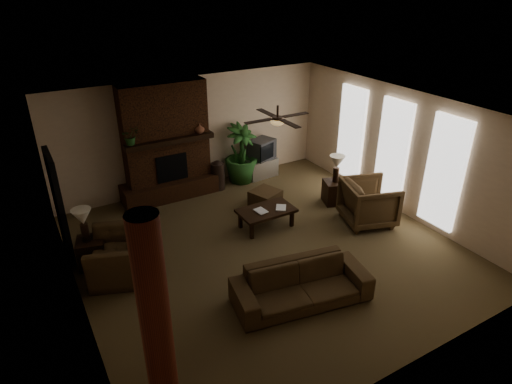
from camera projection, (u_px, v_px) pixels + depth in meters
room_shell at (267, 186)px, 8.20m from camera, size 7.00×7.00×7.00m
fireplace at (167, 152)px, 10.45m from camera, size 2.40×0.70×2.80m
windows at (392, 151)px, 9.93m from camera, size 0.08×3.65×2.35m
log_column at (156, 321)px, 5.02m from camera, size 0.36×0.36×2.80m
doorway at (59, 207)px, 8.21m from camera, size 0.10×1.00×2.10m
ceiling_fan at (277, 120)px, 8.11m from camera, size 1.35×1.35×0.37m
sofa at (302, 279)px, 7.24m from camera, size 2.37×1.06×0.89m
armchair_left at (120, 249)px, 7.86m from camera, size 1.17×1.42×1.07m
armchair_right at (369, 201)px, 9.54m from camera, size 1.25×1.29×1.07m
coffee_table at (266, 212)px, 9.42m from camera, size 1.20×0.70×0.43m
ottoman at (265, 199)px, 10.35m from camera, size 0.77×0.77×0.40m
tv_stand at (260, 167)px, 11.88m from camera, size 0.89×0.57×0.50m
tv at (262, 149)px, 11.69m from camera, size 0.78×0.71×0.52m
floor_vase at (218, 173)px, 11.09m from camera, size 0.34×0.34×0.77m
floor_plant at (241, 166)px, 11.53m from camera, size 1.32×1.73×0.86m
side_table_left at (92, 252)px, 8.23m from camera, size 0.61×0.61×0.55m
lamp_left at (83, 219)px, 7.89m from camera, size 0.41×0.41×0.65m
side_table_right at (335, 192)px, 10.49m from camera, size 0.64×0.64×0.55m
lamp_right at (337, 164)px, 10.17m from camera, size 0.44×0.44×0.65m
mantel_plant at (130, 138)px, 9.64m from camera, size 0.38×0.42×0.33m
mantel_vase at (200, 129)px, 10.37m from camera, size 0.26×0.27×0.22m
book_a at (257, 207)px, 9.19m from camera, size 0.22×0.05×0.29m
book_b at (276, 202)px, 9.39m from camera, size 0.19×0.14×0.29m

